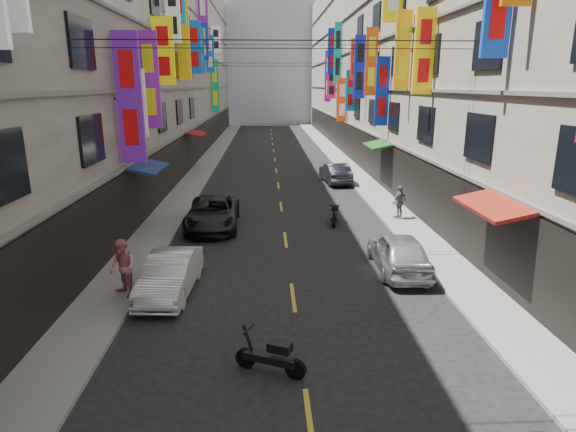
{
  "coord_description": "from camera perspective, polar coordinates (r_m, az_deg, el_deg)",
  "views": [
    {
      "loc": [
        -0.83,
        3.68,
        6.64
      ],
      "look_at": [
        -0.38,
        13.3,
        4.01
      ],
      "focal_mm": 30.0,
      "sensor_mm": 36.0,
      "label": 1
    }
  ],
  "objects": [
    {
      "name": "overhead_cables",
      "position": [
        26.42,
        -0.9,
        19.95
      ],
      "size": [
        14.0,
        38.04,
        1.24
      ],
      "color": "black",
      "rests_on": "ground"
    },
    {
      "name": "sidewalk_left",
      "position": [
        39.22,
        -10.23,
        5.36
      ],
      "size": [
        2.0,
        90.0,
        0.12
      ],
      "primitive_type": "cube",
      "color": "slate",
      "rests_on": "ground"
    },
    {
      "name": "building_row_right",
      "position": [
        40.51,
        16.71,
        18.69
      ],
      "size": [
        10.14,
        90.0,
        19.0
      ],
      "color": "#B0A894",
      "rests_on": "ground"
    },
    {
      "name": "haze_block",
      "position": [
        88.43,
        -2.22,
        18.08
      ],
      "size": [
        18.0,
        8.0,
        22.0
      ],
      "primitive_type": "cube",
      "color": "#ACB3C0",
      "rests_on": "ground"
    },
    {
      "name": "car_right_far",
      "position": [
        33.85,
        5.62,
        5.1
      ],
      "size": [
        1.89,
        4.43,
        1.42
      ],
      "primitive_type": "imported",
      "rotation": [
        0.0,
        0.0,
        3.23
      ],
      "color": "#26272E",
      "rests_on": "ground"
    },
    {
      "name": "shop_signage",
      "position": [
        31.79,
        -1.59,
        19.85
      ],
      "size": [
        14.0,
        55.0,
        11.82
      ],
      "color": "#0F22B0",
      "rests_on": "ground"
    },
    {
      "name": "sidewalk_right",
      "position": [
        39.48,
        7.39,
        5.54
      ],
      "size": [
        2.0,
        90.0,
        0.12
      ],
      "primitive_type": "cube",
      "color": "slate",
      "rests_on": "ground"
    },
    {
      "name": "street_awnings",
      "position": [
        22.62,
        -3.73,
        5.97
      ],
      "size": [
        13.99,
        35.2,
        0.41
      ],
      "color": "#144E15",
      "rests_on": "ground"
    },
    {
      "name": "car_right_mid",
      "position": [
        18.13,
        12.98,
        -4.17
      ],
      "size": [
        1.83,
        4.33,
        1.46
      ],
      "primitive_type": "imported",
      "rotation": [
        0.0,
        0.0,
        3.12
      ],
      "color": "silver",
      "rests_on": "ground"
    },
    {
      "name": "scooter_far_right",
      "position": [
        23.86,
        5.56,
        0.13
      ],
      "size": [
        0.64,
        1.79,
        1.14
      ],
      "rotation": [
        0.0,
        0.0,
        2.94
      ],
      "color": "black",
      "rests_on": "ground"
    },
    {
      "name": "scooter_crossing",
      "position": [
        11.84,
        -1.98,
        -16.32
      ],
      "size": [
        1.69,
        0.89,
        1.14
      ],
      "rotation": [
        0.0,
        0.0,
        1.14
      ],
      "color": "black",
      "rests_on": "ground"
    },
    {
      "name": "pedestrian_lfar",
      "position": [
        16.15,
        -19.02,
        -5.85
      ],
      "size": [
        1.08,
        1.09,
        1.87
      ],
      "primitive_type": "imported",
      "rotation": [
        0.0,
        0.0,
        -0.82
      ],
      "color": "#CD6C73",
      "rests_on": "sidewalk_left"
    },
    {
      "name": "pedestrian_rfar",
      "position": [
        24.85,
        13.08,
        1.64
      ],
      "size": [
        1.11,
        1.05,
        1.67
      ],
      "primitive_type": "imported",
      "rotation": [
        0.0,
        0.0,
        3.83
      ],
      "color": "#5B5B5D",
      "rests_on": "sidewalk_right"
    },
    {
      "name": "lane_markings",
      "position": [
        35.95,
        -1.29,
        4.62
      ],
      "size": [
        0.12,
        80.2,
        0.01
      ],
      "color": "gold",
      "rests_on": "ground"
    },
    {
      "name": "building_row_left",
      "position": [
        40.01,
        -19.9,
        18.48
      ],
      "size": [
        10.14,
        90.0,
        19.0
      ],
      "color": "gray",
      "rests_on": "ground"
    },
    {
      "name": "car_left_far",
      "position": [
        23.3,
        -8.91,
        0.35
      ],
      "size": [
        2.47,
        5.21,
        1.44
      ],
      "primitive_type": "imported",
      "rotation": [
        0.0,
        0.0,
        0.02
      ],
      "color": "black",
      "rests_on": "ground"
    },
    {
      "name": "car_left_mid",
      "position": [
        16.26,
        -13.8,
        -6.74
      ],
      "size": [
        1.66,
        4.15,
        1.34
      ],
      "primitive_type": "imported",
      "rotation": [
        0.0,
        0.0,
        -0.06
      ],
      "color": "silver",
      "rests_on": "ground"
    }
  ]
}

